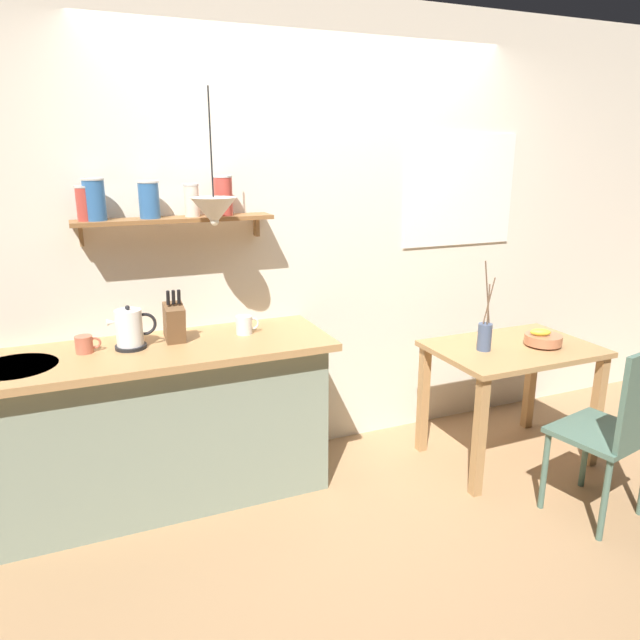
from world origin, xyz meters
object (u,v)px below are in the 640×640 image
Objects in this scene: dining_chair_near at (618,425)px; pendant_lamp at (214,211)px; electric_kettle at (130,329)px; coffee_mug_spare at (245,325)px; dining_table at (512,366)px; twig_vase at (485,335)px; fruit_bowl at (543,339)px; knife_block at (174,322)px; coffee_mug_by_sink at (85,344)px.

dining_chair_near is 1.47× the size of pendant_lamp.
electric_kettle reaches higher than coffee_mug_spare.
twig_vase is (-0.21, 0.01, 0.22)m from dining_table.
fruit_bowl is 0.90× the size of electric_kettle.
coffee_mug_spare is at bearing 1.27° from electric_kettle.
knife_block reaches higher than electric_kettle.
coffee_mug_by_sink is (-0.22, 0.02, -0.06)m from electric_kettle.
twig_vase reaches higher than knife_block.
twig_vase reaches higher than dining_table.
dining_table is at bearing -9.41° from coffee_mug_by_sink.
twig_vase is at bearing -10.01° from coffee_mug_by_sink.
coffee_mug_spare is at bearing 164.23° from twig_vase.
fruit_bowl is 2.06m from pendant_lamp.
coffee_mug_by_sink is at bearing 175.53° from electric_kettle.
coffee_mug_spare is 0.20× the size of pendant_lamp.
knife_block is 2.21× the size of coffee_mug_spare.
coffee_mug_spare is at bearing -0.27° from coffee_mug_by_sink.
twig_vase reaches higher than electric_kettle.
dining_table is 7.37× the size of coffee_mug_spare.
fruit_bowl reaches higher than dining_table.
twig_vase is at bearing 169.19° from fruit_bowl.
fruit_bowl is 0.75× the size of knife_block.
coffee_mug_by_sink is (-2.16, 0.38, 0.11)m from twig_vase.
dining_chair_near is at bearing -85.89° from dining_table.
dining_chair_near is 1.80× the size of twig_vase.
coffee_mug_by_sink is at bearing 178.91° from knife_block.
fruit_bowl is 0.41× the size of twig_vase.
knife_block is (-1.98, 1.12, 0.46)m from dining_chair_near.
pendant_lamp is (-0.16, -0.09, 0.63)m from coffee_mug_spare.
knife_block is at bearing 168.71° from dining_table.
dining_table is 2.00m from knife_block.
knife_block is at bearing 167.74° from twig_vase.
electric_kettle is 1.95× the size of coffee_mug_by_sink.
coffee_mug_spare reaches higher than dining_table.
coffee_mug_spare is (0.60, 0.01, -0.05)m from electric_kettle.
dining_table is 3.99× the size of electric_kettle.
dining_chair_near is (0.05, -0.73, -0.07)m from dining_table.
fruit_bowl is at bearing 80.50° from dining_chair_near.
knife_block is at bearing 168.00° from fruit_bowl.
knife_block reaches higher than fruit_bowl.
dining_table is 1.63m from coffee_mug_spare.
electric_kettle reaches higher than fruit_bowl.
dining_table is 7.79× the size of coffee_mug_by_sink.
dining_chair_near is 1.99m from coffee_mug_spare.
dining_chair_near is 7.37× the size of coffee_mug_spare.
dining_table is 0.30m from twig_vase.
fruit_bowl is (0.11, 0.67, 0.24)m from dining_chair_near.
twig_vase is 1.98m from electric_kettle.
coffee_mug_spare is (-1.71, 0.45, 0.16)m from fruit_bowl.
dining_chair_near is at bearing -26.71° from electric_kettle.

